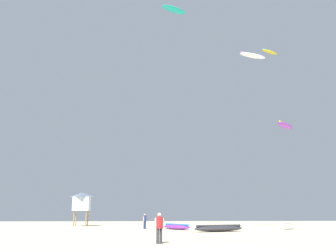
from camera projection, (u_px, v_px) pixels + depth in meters
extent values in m
cylinder|color=#2D2D33|center=(161.00, 236.00, 19.97)|extent=(0.15, 0.15, 0.82)
cylinder|color=#2D2D33|center=(158.00, 236.00, 19.90)|extent=(0.15, 0.15, 0.82)
cylinder|color=#B21E23|center=(159.00, 223.00, 20.10)|extent=(0.37, 0.37, 0.61)
cylinder|color=beige|center=(163.00, 223.00, 20.18)|extent=(0.11, 0.11, 0.56)
cylinder|color=beige|center=(156.00, 223.00, 20.02)|extent=(0.11, 0.11, 0.56)
sphere|color=beige|center=(159.00, 215.00, 20.20)|extent=(0.22, 0.22, 0.22)
cylinder|color=navy|center=(145.00, 225.00, 38.09)|extent=(0.14, 0.14, 0.77)
cylinder|color=navy|center=(144.00, 225.00, 37.95)|extent=(0.14, 0.14, 0.77)
cylinder|color=navy|center=(145.00, 219.00, 38.17)|extent=(0.35, 0.35, 0.58)
cylinder|color=tan|center=(146.00, 219.00, 38.33)|extent=(0.10, 0.10, 0.53)
cylinder|color=tan|center=(144.00, 219.00, 38.00)|extent=(0.10, 0.10, 0.53)
sphere|color=tan|center=(145.00, 215.00, 38.26)|extent=(0.21, 0.21, 0.21)
ellipsoid|color=purple|center=(177.00, 227.00, 36.89)|extent=(3.21, 4.71, 0.54)
cylinder|color=blue|center=(177.00, 225.00, 36.94)|extent=(2.05, 3.89, 0.20)
ellipsoid|color=#2D2D33|center=(219.00, 228.00, 32.53)|extent=(5.17, 3.11, 0.51)
cylinder|color=#2D2D33|center=(219.00, 226.00, 32.59)|extent=(4.37, 1.86, 0.22)
cylinder|color=#8C704C|center=(88.00, 218.00, 46.03)|extent=(0.14, 0.14, 1.90)
cylinder|color=#8C704C|center=(86.00, 219.00, 44.57)|extent=(0.14, 0.14, 1.90)
cylinder|color=#8C704C|center=(76.00, 218.00, 45.93)|extent=(0.14, 0.14, 1.90)
cylinder|color=#8C704C|center=(74.00, 219.00, 44.47)|extent=(0.14, 0.14, 1.90)
cube|color=silver|center=(82.00, 204.00, 45.67)|extent=(2.00, 2.00, 1.70)
pyramid|color=slate|center=(82.00, 195.00, 45.93)|extent=(2.30, 2.30, 0.55)
ellipsoid|color=white|center=(253.00, 56.00, 38.99)|extent=(3.40, 1.99, 0.34)
cylinder|color=#E5598C|center=(253.00, 54.00, 39.02)|extent=(2.88, 1.17, 0.14)
ellipsoid|color=yellow|center=(270.00, 52.00, 59.66)|extent=(3.58, 2.67, 0.54)
cylinder|color=#19B29E|center=(270.00, 51.00, 59.69)|extent=(2.89, 1.76, 0.16)
ellipsoid|color=purple|center=(285.00, 126.00, 31.62)|extent=(2.55, 2.80, 0.30)
cylinder|color=yellow|center=(285.00, 124.00, 31.65)|extent=(1.86, 2.17, 0.13)
ellipsoid|color=#19B29E|center=(174.00, 10.00, 46.46)|extent=(3.58, 2.57, 0.53)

